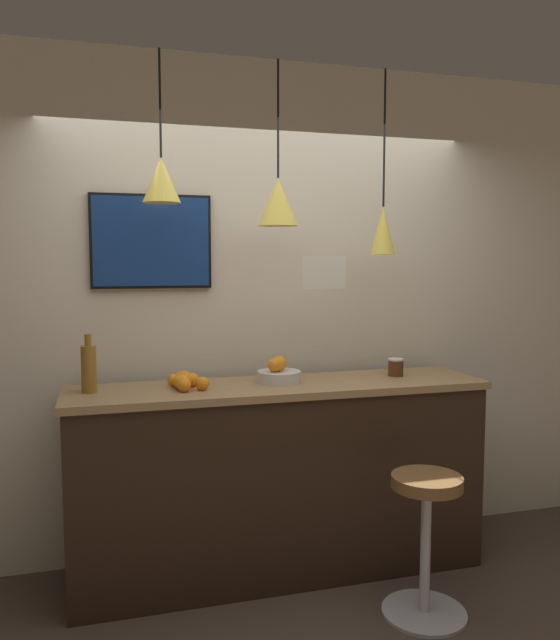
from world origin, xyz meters
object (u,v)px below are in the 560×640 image
fruit_bowl (279,373)px  mounted_tv (151,242)px  bar_stool (426,526)px  spread_jar (396,367)px  juice_bottle (89,368)px

fruit_bowl → mounted_tv: size_ratio=0.36×
bar_stool → fruit_bowl: bearing=131.1°
bar_stool → fruit_bowl: size_ratio=2.91×
bar_stool → spread_jar: (0.15, 0.65, 0.67)m
bar_stool → fruit_bowl: fruit_bowl is taller
bar_stool → spread_jar: bearing=77.3°
fruit_bowl → bar_stool: bearing=-48.9°
spread_jar → bar_stool: bearing=-102.7°
fruit_bowl → mounted_tv: bearing=156.0°
fruit_bowl → spread_jar: 0.71m
mounted_tv → spread_jar: bearing=-12.0°
bar_stool → juice_bottle: bearing=157.5°
fruit_bowl → juice_bottle: 1.00m
bar_stool → spread_jar: size_ratio=6.89×
fruit_bowl → spread_jar: (0.71, 0.00, -0.00)m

